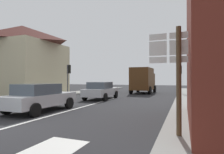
{
  "coord_description": "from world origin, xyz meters",
  "views": [
    {
      "loc": [
        5.84,
        -4.45,
        1.72
      ],
      "look_at": [
        0.16,
        10.23,
        1.9
      ],
      "focal_mm": 29.98,
      "sensor_mm": 36.0,
      "label": 1
    }
  ],
  "objects_px": {
    "delivery_truck": "(143,80)",
    "route_sign_post": "(179,69)",
    "sedan_near": "(40,97)",
    "sedan_far": "(101,90)",
    "traffic_light_near_left": "(69,73)",
    "traffic_light_far_right": "(180,73)"
  },
  "relations": [
    {
      "from": "delivery_truck",
      "to": "route_sign_post",
      "type": "distance_m",
      "value": 17.7
    },
    {
      "from": "sedan_near",
      "to": "sedan_far",
      "type": "height_order",
      "value": "same"
    },
    {
      "from": "route_sign_post",
      "to": "traffic_light_near_left",
      "type": "height_order",
      "value": "traffic_light_near_left"
    },
    {
      "from": "sedan_far",
      "to": "traffic_light_near_left",
      "type": "distance_m",
      "value": 5.3
    },
    {
      "from": "sedan_near",
      "to": "traffic_light_far_right",
      "type": "distance_m",
      "value": 15.94
    },
    {
      "from": "delivery_truck",
      "to": "traffic_light_near_left",
      "type": "height_order",
      "value": "traffic_light_near_left"
    },
    {
      "from": "sedan_near",
      "to": "traffic_light_far_right",
      "type": "height_order",
      "value": "traffic_light_far_right"
    },
    {
      "from": "traffic_light_far_right",
      "to": "traffic_light_near_left",
      "type": "xyz_separation_m",
      "value": [
        -10.91,
        -5.65,
        -0.01
      ]
    },
    {
      "from": "sedan_far",
      "to": "traffic_light_near_left",
      "type": "relative_size",
      "value": 1.32
    },
    {
      "from": "sedan_near",
      "to": "sedan_far",
      "type": "relative_size",
      "value": 0.99
    },
    {
      "from": "traffic_light_near_left",
      "to": "traffic_light_far_right",
      "type": "bearing_deg",
      "value": 27.39
    },
    {
      "from": "sedan_far",
      "to": "route_sign_post",
      "type": "bearing_deg",
      "value": -54.1
    },
    {
      "from": "sedan_near",
      "to": "route_sign_post",
      "type": "distance_m",
      "value": 7.52
    },
    {
      "from": "delivery_truck",
      "to": "traffic_light_far_right",
      "type": "relative_size",
      "value": 1.56
    },
    {
      "from": "route_sign_post",
      "to": "traffic_light_far_right",
      "type": "distance_m",
      "value": 16.66
    },
    {
      "from": "sedan_far",
      "to": "route_sign_post",
      "type": "relative_size",
      "value": 1.33
    },
    {
      "from": "route_sign_post",
      "to": "traffic_light_far_right",
      "type": "xyz_separation_m",
      "value": [
        -0.24,
        16.65,
        0.38
      ]
    },
    {
      "from": "sedan_far",
      "to": "traffic_light_far_right",
      "type": "xyz_separation_m",
      "value": [
        6.28,
        7.65,
        1.63
      ]
    },
    {
      "from": "sedan_near",
      "to": "route_sign_post",
      "type": "bearing_deg",
      "value": -18.31
    },
    {
      "from": "sedan_near",
      "to": "traffic_light_near_left",
      "type": "height_order",
      "value": "traffic_light_near_left"
    },
    {
      "from": "sedan_far",
      "to": "sedan_near",
      "type": "bearing_deg",
      "value": -94.48
    },
    {
      "from": "sedan_near",
      "to": "sedan_far",
      "type": "xyz_separation_m",
      "value": [
        0.52,
        6.68,
        0.0
      ]
    }
  ]
}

